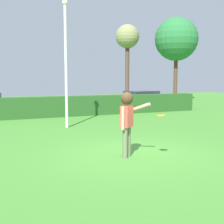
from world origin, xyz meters
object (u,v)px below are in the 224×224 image
frisbee (161,115)px  parked_car_black (142,99)px  bare_elm_tree (127,39)px  willow_tree (176,39)px  lamppost (66,58)px  person (127,116)px

frisbee → parked_car_black: (6.48, 12.55, -0.51)m
bare_elm_tree → willow_tree: 4.69m
frisbee → lamppost: lamppost is taller
person → lamppost: size_ratio=0.33×
frisbee → bare_elm_tree: 21.98m
frisbee → parked_car_black: size_ratio=0.06×
lamppost → willow_tree: bearing=39.5°
lamppost → bare_elm_tree: 16.86m
person → bare_elm_tree: bare_elm_tree is taller
willow_tree → lamppost: bearing=-140.5°
frisbee → bare_elm_tree: bare_elm_tree is taller
lamppost → bare_elm_tree: (9.70, 13.48, 2.90)m
person → bare_elm_tree: 21.76m
person → willow_tree: size_ratio=0.22×
lamppost → bare_elm_tree: size_ratio=0.75×
frisbee → willow_tree: 22.40m
frisbee → lamppost: (-0.90, 6.09, 1.84)m
frisbee → lamppost: 6.42m
person → lamppost: lamppost is taller
frisbee → parked_car_black: bearing=62.7°
lamppost → parked_car_black: bearing=41.2°
lamppost → parked_car_black: lamppost is taller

